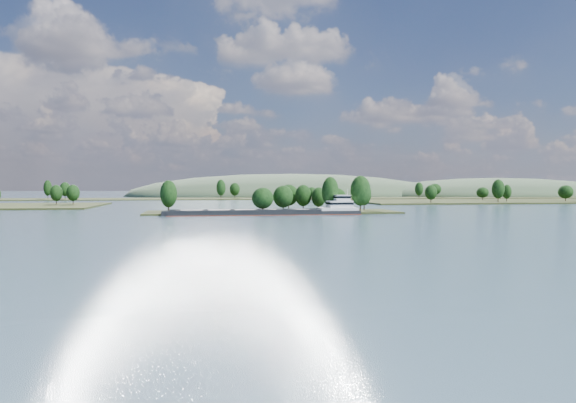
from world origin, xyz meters
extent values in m
plane|color=#3A5465|center=(0.00, 120.00, 0.00)|extent=(1800.00, 1800.00, 0.00)
cube|color=black|center=(0.00, 180.00, 0.00)|extent=(100.00, 30.00, 1.20)
cylinder|color=black|center=(21.55, 170.83, 2.86)|extent=(0.50, 0.50, 4.51)
ellipsoid|color=black|center=(21.55, 170.83, 8.60)|extent=(6.69, 6.69, 11.61)
cylinder|color=black|center=(8.44, 191.81, 2.37)|extent=(0.50, 0.50, 3.53)
ellipsoid|color=black|center=(8.44, 191.81, 6.86)|extent=(8.49, 8.49, 9.09)
cylinder|color=black|center=(3.27, 172.61, 2.30)|extent=(0.50, 0.50, 3.40)
ellipsoid|color=black|center=(3.27, 172.61, 6.63)|extent=(7.89, 7.89, 8.75)
cylinder|color=black|center=(13.40, 184.52, 2.35)|extent=(0.50, 0.50, 3.49)
ellipsoid|color=black|center=(13.40, 184.52, 6.79)|extent=(6.89, 6.89, 8.98)
cylinder|color=black|center=(-5.35, 167.00, 2.18)|extent=(0.50, 0.50, 3.16)
ellipsoid|color=black|center=(-5.35, 167.00, 6.20)|extent=(8.22, 8.22, 8.12)
cylinder|color=black|center=(-40.36, 173.69, 2.63)|extent=(0.50, 0.50, 4.05)
ellipsoid|color=black|center=(-40.36, 173.69, 7.78)|extent=(6.39, 6.39, 10.42)
cylinder|color=black|center=(19.31, 181.82, 2.18)|extent=(0.50, 0.50, 3.15)
ellipsoid|color=black|center=(19.31, 181.82, 6.19)|extent=(5.93, 5.93, 8.11)
cylinder|color=black|center=(39.46, 184.84, 2.54)|extent=(0.50, 0.50, 3.88)
ellipsoid|color=black|center=(39.46, 184.84, 7.48)|extent=(6.00, 6.00, 9.98)
cylinder|color=black|center=(33.90, 171.45, 2.94)|extent=(0.50, 0.50, 4.67)
ellipsoid|color=black|center=(33.90, 171.45, 8.87)|extent=(8.06, 8.06, 12.01)
cylinder|color=black|center=(27.63, 185.13, 2.12)|extent=(0.50, 0.50, 3.04)
ellipsoid|color=black|center=(27.63, 185.13, 5.99)|extent=(8.07, 8.07, 7.83)
cylinder|color=black|center=(-95.19, 268.93, 2.51)|extent=(0.50, 0.50, 3.42)
ellipsoid|color=black|center=(-95.19, 268.93, 6.87)|extent=(6.95, 6.95, 8.81)
cylinder|color=black|center=(-103.66, 269.08, 2.50)|extent=(0.50, 0.50, 3.41)
ellipsoid|color=black|center=(-103.66, 269.08, 6.84)|extent=(6.31, 6.31, 8.76)
cylinder|color=black|center=(104.23, 266.78, 2.49)|extent=(0.50, 0.50, 3.38)
ellipsoid|color=black|center=(104.23, 266.78, 6.78)|extent=(7.13, 7.13, 8.68)
cylinder|color=black|center=(199.63, 279.97, 2.47)|extent=(0.50, 0.50, 3.33)
ellipsoid|color=black|center=(199.63, 279.97, 6.71)|extent=(9.27, 9.27, 8.57)
cylinder|color=black|center=(145.89, 266.02, 3.04)|extent=(0.50, 0.50, 4.47)
ellipsoid|color=black|center=(145.89, 266.02, 8.73)|extent=(7.50, 7.50, 11.51)
cylinder|color=black|center=(159.40, 279.68, 2.52)|extent=(0.50, 0.50, 3.44)
ellipsoid|color=black|center=(159.40, 279.68, 6.89)|extent=(5.69, 5.69, 8.83)
cylinder|color=black|center=(163.59, 317.65, 2.23)|extent=(0.50, 0.50, 2.86)
ellipsoid|color=black|center=(163.59, 317.65, 5.87)|extent=(8.36, 8.36, 7.36)
cube|color=black|center=(0.00, 400.00, 0.00)|extent=(900.00, 60.00, 1.20)
cylinder|color=black|center=(-140.85, 398.41, 2.91)|extent=(0.50, 0.50, 4.63)
ellipsoid|color=black|center=(-140.85, 398.41, 8.79)|extent=(6.07, 6.07, 11.89)
cylinder|color=black|center=(143.79, 382.21, 2.66)|extent=(0.50, 0.50, 4.13)
ellipsoid|color=black|center=(143.79, 382.21, 7.91)|extent=(6.64, 6.64, 10.62)
cylinder|color=black|center=(-1.31, 403.55, 2.60)|extent=(0.50, 0.50, 3.99)
ellipsoid|color=black|center=(-1.31, 403.55, 7.67)|extent=(8.12, 8.12, 10.26)
cylinder|color=black|center=(170.79, 413.55, 2.50)|extent=(0.50, 0.50, 3.80)
ellipsoid|color=black|center=(170.79, 413.55, 7.34)|extent=(10.92, 10.92, 9.78)
cylinder|color=black|center=(-127.61, 394.22, 2.66)|extent=(0.50, 0.50, 4.12)
ellipsoid|color=black|center=(-127.61, 394.22, 7.91)|extent=(7.90, 7.90, 10.61)
cylinder|color=black|center=(58.14, 388.59, 2.04)|extent=(0.50, 0.50, 2.89)
ellipsoid|color=black|center=(58.14, 388.59, 5.72)|extent=(7.73, 7.73, 7.43)
cylinder|color=black|center=(-13.09, 379.73, 2.98)|extent=(0.50, 0.50, 4.77)
ellipsoid|color=black|center=(-13.09, 379.73, 9.04)|extent=(6.86, 6.86, 12.26)
ellipsoid|color=#374B33|center=(260.00, 470.00, 0.00)|extent=(260.00, 140.00, 36.00)
ellipsoid|color=#374B33|center=(60.00, 500.00, 0.00)|extent=(320.00, 160.00, 44.00)
cube|color=black|center=(-4.65, 165.43, 0.45)|extent=(72.08, 10.59, 1.98)
cube|color=maroon|center=(-4.65, 165.43, 0.04)|extent=(72.27, 10.77, 0.22)
cube|color=black|center=(-11.94, 169.68, 1.71)|extent=(55.72, 1.60, 0.72)
cube|color=black|center=(-11.74, 160.87, 1.71)|extent=(55.72, 1.60, 0.72)
cube|color=black|center=(-11.84, 165.27, 1.57)|extent=(54.09, 9.29, 0.27)
cube|color=black|center=(-31.61, 164.83, 1.84)|extent=(8.25, 7.55, 0.31)
cube|color=black|center=(-21.72, 165.05, 1.84)|extent=(8.25, 7.55, 0.31)
cube|color=black|center=(-11.84, 165.27, 1.84)|extent=(8.25, 7.55, 0.31)
cube|color=black|center=(-1.96, 165.49, 1.84)|extent=(8.25, 7.55, 0.31)
cube|color=black|center=(7.93, 165.71, 1.84)|extent=(8.25, 7.55, 0.31)
cube|color=black|center=(-41.04, 164.62, 0.81)|extent=(2.88, 8.15, 1.80)
cylinder|color=black|center=(-40.14, 164.64, 2.07)|extent=(0.22, 0.22, 1.98)
cube|color=silver|center=(23.20, 166.05, 1.98)|extent=(14.57, 8.95, 1.08)
cube|color=silver|center=(24.10, 166.07, 3.77)|extent=(9.15, 7.39, 2.70)
cube|color=black|center=(24.10, 166.07, 4.13)|extent=(9.33, 7.57, 0.81)
cube|color=silver|center=(25.00, 166.09, 6.11)|extent=(5.51, 5.51, 1.98)
cube|color=black|center=(25.00, 166.09, 6.47)|extent=(5.69, 5.69, 0.72)
cube|color=silver|center=(25.00, 166.09, 7.19)|extent=(5.88, 5.88, 0.18)
cylinder|color=silver|center=(27.25, 166.14, 8.27)|extent=(0.18, 0.18, 2.34)
cylinder|color=black|center=(21.35, 168.71, 7.37)|extent=(0.46, 0.46, 1.08)
camera|label=1|loc=(-28.64, -42.44, 11.24)|focal=35.00mm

